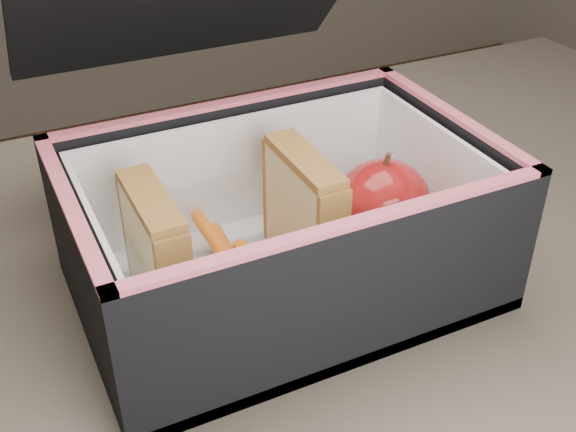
% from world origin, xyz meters
% --- Properties ---
extents(kitchen_table, '(1.20, 0.80, 0.75)m').
position_xyz_m(kitchen_table, '(0.00, 0.00, 0.66)').
color(kitchen_table, brown).
rests_on(kitchen_table, ground).
extents(lunch_bag, '(0.33, 0.37, 0.29)m').
position_xyz_m(lunch_bag, '(-0.05, 0.02, 0.82)').
color(lunch_bag, black).
rests_on(lunch_bag, kitchen_table).
extents(plastic_tub, '(0.17, 0.12, 0.07)m').
position_xyz_m(plastic_tub, '(-0.09, 0.01, 0.80)').
color(plastic_tub, white).
rests_on(plastic_tub, lunch_bag).
extents(sandwich_left, '(0.03, 0.09, 0.10)m').
position_xyz_m(sandwich_left, '(-0.16, 0.01, 0.82)').
color(sandwich_left, '#D3C080').
rests_on(sandwich_left, plastic_tub).
extents(sandwich_right, '(0.03, 0.10, 0.11)m').
position_xyz_m(sandwich_right, '(-0.03, 0.01, 0.82)').
color(sandwich_right, '#D3C080').
rests_on(sandwich_right, plastic_tub).
extents(carrot_sticks, '(0.06, 0.15, 0.03)m').
position_xyz_m(carrot_sticks, '(-0.09, 0.00, 0.79)').
color(carrot_sticks, '#DE590B').
rests_on(carrot_sticks, plastic_tub).
extents(paper_napkin, '(0.09, 0.09, 0.01)m').
position_xyz_m(paper_napkin, '(0.05, 0.02, 0.77)').
color(paper_napkin, white).
rests_on(paper_napkin, lunch_bag).
extents(red_apple, '(0.11, 0.11, 0.09)m').
position_xyz_m(red_apple, '(0.05, 0.01, 0.81)').
color(red_apple, maroon).
rests_on(red_apple, paper_napkin).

